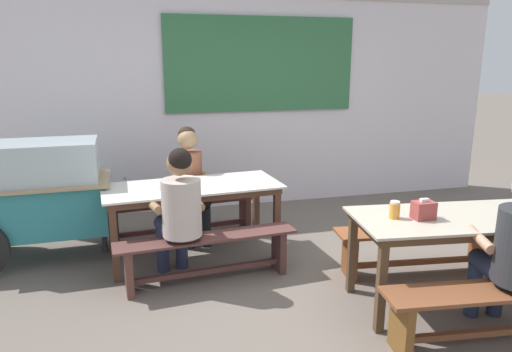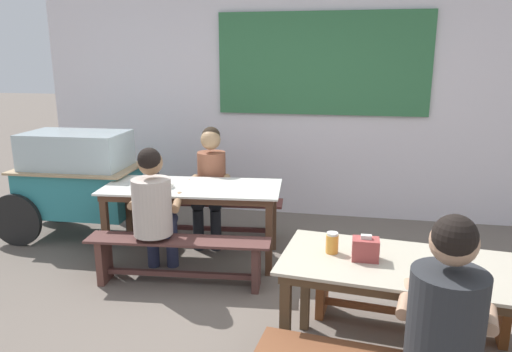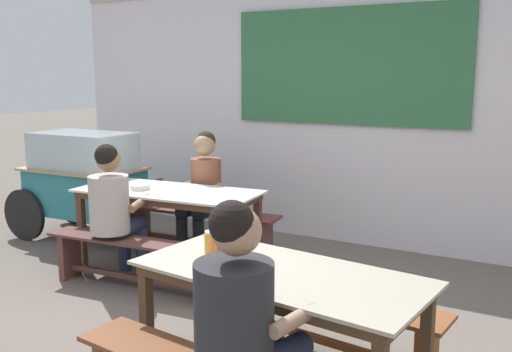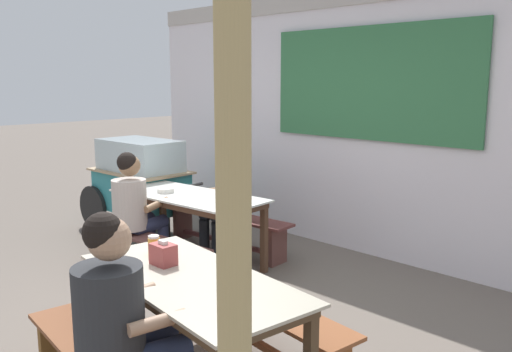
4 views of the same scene
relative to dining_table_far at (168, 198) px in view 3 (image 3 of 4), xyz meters
name	(u,v)px [view 3 (image 3 of 4)]	position (x,y,z in m)	size (l,w,h in m)	color
ground_plane	(203,331)	(1.02, -0.94, -0.66)	(40.00, 40.00, 0.00)	#695E54
backdrop_wall	(341,100)	(1.02, 1.63, 0.84)	(6.81, 0.23, 2.86)	silver
dining_table_far	(168,198)	(0.00, 0.00, 0.00)	(1.73, 0.87, 0.74)	silver
dining_table_near	(279,285)	(1.85, -1.43, 0.00)	(1.65, 0.90, 0.74)	#B8AF9A
bench_far_back	(200,223)	(-0.05, 0.57, -0.37)	(1.69, 0.45, 0.42)	brown
bench_far_front	(132,257)	(0.05, -0.57, -0.39)	(1.60, 0.40, 0.42)	#54312D
bench_near_back	(329,315)	(1.92, -0.86, -0.38)	(1.52, 0.48, 0.42)	brown
food_cart	(83,177)	(-1.42, 0.34, 0.02)	(1.62, 0.83, 1.16)	teal
person_left_back_turned	(114,205)	(-0.17, -0.52, 0.02)	(0.49, 0.59, 1.21)	#2C3250
person_center_facing	(203,186)	(0.03, 0.50, 0.03)	(0.44, 0.55, 1.22)	black
person_near_front	(244,314)	(1.94, -1.94, 0.05)	(0.52, 0.62, 1.25)	#262F4C
tissue_box	(234,250)	(1.56, -1.41, 0.14)	(0.16, 0.11, 0.16)	#9A3D3B
condiment_jar	(211,242)	(1.36, -1.34, 0.14)	(0.08, 0.08, 0.13)	orange
soup_bowl	(140,187)	(-0.24, -0.10, 0.10)	(0.18, 0.18, 0.04)	silver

